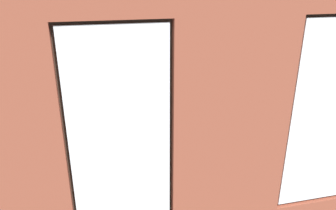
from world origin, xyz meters
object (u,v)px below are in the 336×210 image
(potted_plant_mid_room_small, at_px, (193,111))
(potted_plant_corner_near_left, at_px, (248,81))
(coffee_table, at_px, (159,134))
(table_plant_small, at_px, (147,124))
(potted_plant_between_couches, at_px, (312,171))
(couch_by_window, at_px, (215,201))
(couch_left, at_px, (297,126))
(potted_plant_foreground_right, at_px, (28,81))
(potted_plant_by_left_couch, at_px, (246,106))
(candle_jar, at_px, (134,135))
(papasan_chair, at_px, (155,93))
(remote_black, at_px, (159,131))
(potted_plant_near_tv, at_px, (20,153))
(cup_ceramic, at_px, (167,131))
(remote_silver, at_px, (180,125))

(potted_plant_mid_room_small, distance_m, potted_plant_corner_near_left, 2.36)
(coffee_table, height_order, potted_plant_mid_room_small, potted_plant_mid_room_small)
(table_plant_small, relative_size, potted_plant_between_couches, 0.25)
(couch_by_window, height_order, potted_plant_between_couches, potted_plant_between_couches)
(table_plant_small, bearing_deg, couch_left, 174.66)
(potted_plant_foreground_right, xyz_separation_m, potted_plant_by_left_couch, (-4.70, 0.98, -0.64))
(potted_plant_foreground_right, bearing_deg, candle_jar, 130.62)
(potted_plant_mid_room_small, height_order, potted_plant_corner_near_left, potted_plant_corner_near_left)
(couch_by_window, height_order, coffee_table, couch_by_window)
(potted_plant_by_left_couch, relative_size, potted_plant_between_couches, 0.49)
(potted_plant_foreground_right, relative_size, potted_plant_between_couches, 1.79)
(couch_left, distance_m, papasan_chair, 3.18)
(potted_plant_foreground_right, bearing_deg, potted_plant_mid_room_small, 158.39)
(papasan_chair, bearing_deg, coffee_table, 80.37)
(couch_left, xyz_separation_m, remote_black, (2.67, -0.17, 0.12))
(table_plant_small, xyz_separation_m, potted_plant_corner_near_left, (-3.01, -2.12, -0.06))
(couch_left, distance_m, remote_black, 2.68)
(potted_plant_near_tv, bearing_deg, coffee_table, -164.20)
(cup_ceramic, height_order, potted_plant_near_tv, potted_plant_near_tv)
(cup_ceramic, height_order, potted_plant_by_left_couch, cup_ceramic)
(potted_plant_mid_room_small, bearing_deg, cup_ceramic, 51.08)
(potted_plant_foreground_right, height_order, potted_plant_corner_near_left, potted_plant_foreground_right)
(couch_left, height_order, papasan_chair, couch_left)
(candle_jar, relative_size, remote_silver, 0.56)
(potted_plant_mid_room_small, distance_m, potted_plant_by_left_couch, 1.42)
(couch_by_window, distance_m, papasan_chair, 3.91)
(couch_by_window, xyz_separation_m, cup_ceramic, (0.20, -1.80, 0.15))
(coffee_table, relative_size, candle_jar, 16.29)
(potted_plant_foreground_right, bearing_deg, potted_plant_near_tv, 95.26)
(couch_by_window, bearing_deg, cup_ceramic, -83.55)
(candle_jar, bearing_deg, table_plant_small, -140.63)
(remote_silver, distance_m, potted_plant_near_tv, 2.70)
(potted_plant_foreground_right, height_order, potted_plant_between_couches, potted_plant_foreground_right)
(papasan_chair, bearing_deg, potted_plant_corner_near_left, -174.61)
(table_plant_small, xyz_separation_m, potted_plant_near_tv, (1.97, 0.71, 0.08))
(cup_ceramic, bearing_deg, potted_plant_by_left_couch, -148.90)
(potted_plant_by_left_couch, height_order, potted_plant_near_tv, potted_plant_near_tv)
(couch_by_window, bearing_deg, potted_plant_mid_room_small, -101.81)
(remote_silver, height_order, potted_plant_corner_near_left, potted_plant_corner_near_left)
(table_plant_small, bearing_deg, couch_by_window, 104.20)
(couch_left, distance_m, table_plant_small, 2.89)
(candle_jar, xyz_separation_m, papasan_chair, (-0.80, -2.10, -0.05))
(papasan_chair, distance_m, potted_plant_mid_room_small, 1.27)
(cup_ceramic, xyz_separation_m, potted_plant_mid_room_small, (-0.78, -0.97, -0.08))
(coffee_table, xyz_separation_m, potted_plant_corner_near_left, (-2.82, -2.22, 0.10))
(potted_plant_by_left_couch, bearing_deg, potted_plant_between_couches, 79.75)
(coffee_table, bearing_deg, papasan_chair, -99.63)
(papasan_chair, bearing_deg, potted_plant_between_couches, 109.77)
(table_plant_small, relative_size, remote_black, 1.19)
(potted_plant_by_left_couch, bearing_deg, couch_left, 106.51)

